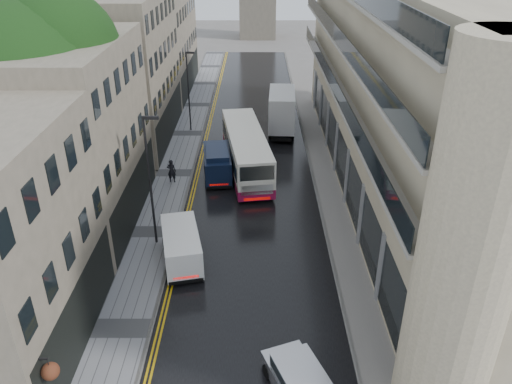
# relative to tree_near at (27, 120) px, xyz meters

# --- Properties ---
(road) EXTENTS (9.00, 85.00, 0.02)m
(road) POSITION_rel_tree_near_xyz_m (12.50, 7.50, -6.94)
(road) COLOR black
(road) RESTS_ON ground
(left_sidewalk) EXTENTS (2.70, 85.00, 0.12)m
(left_sidewalk) POSITION_rel_tree_near_xyz_m (6.65, 7.50, -6.89)
(left_sidewalk) COLOR gray
(left_sidewalk) RESTS_ON ground
(right_sidewalk) EXTENTS (1.80, 85.00, 0.12)m
(right_sidewalk) POSITION_rel_tree_near_xyz_m (17.90, 7.50, -6.89)
(right_sidewalk) COLOR slate
(right_sidewalk) RESTS_ON ground
(old_shop_row) EXTENTS (4.50, 56.00, 12.00)m
(old_shop_row) POSITION_rel_tree_near_xyz_m (3.05, 10.00, -0.95)
(old_shop_row) COLOR gray
(old_shop_row) RESTS_ON ground
(modern_block) EXTENTS (8.00, 40.00, 14.00)m
(modern_block) POSITION_rel_tree_near_xyz_m (22.80, 6.00, 0.05)
(modern_block) COLOR beige
(modern_block) RESTS_ON ground
(tree_near) EXTENTS (10.56, 10.56, 13.89)m
(tree_near) POSITION_rel_tree_near_xyz_m (0.00, 0.00, 0.00)
(tree_near) COLOR black
(tree_near) RESTS_ON ground
(tree_far) EXTENTS (9.24, 9.24, 12.46)m
(tree_far) POSITION_rel_tree_near_xyz_m (0.30, 13.00, -0.72)
(tree_far) COLOR black
(tree_far) RESTS_ON ground
(cream_bus) EXTENTS (4.18, 11.46, 3.06)m
(cream_bus) POSITION_rel_tree_near_xyz_m (11.34, 5.02, -5.40)
(cream_bus) COLOR white
(cream_bus) RESTS_ON road
(white_lorry) EXTENTS (2.59, 7.51, 3.89)m
(white_lorry) POSITION_rel_tree_near_xyz_m (13.99, 14.93, -4.98)
(white_lorry) COLOR silver
(white_lorry) RESTS_ON road
(white_van) EXTENTS (2.81, 4.72, 2.00)m
(white_van) POSITION_rel_tree_near_xyz_m (8.20, -5.47, -5.93)
(white_van) COLOR white
(white_van) RESTS_ON road
(navy_van) EXTENTS (2.42, 4.91, 2.41)m
(navy_van) POSITION_rel_tree_near_xyz_m (9.24, 5.33, -5.72)
(navy_van) COLOR black
(navy_van) RESTS_ON road
(pedestrian) EXTENTS (0.67, 0.47, 1.73)m
(pedestrian) POSITION_rel_tree_near_xyz_m (6.69, 5.99, -5.96)
(pedestrian) COLOR black
(pedestrian) RESTS_ON left_sidewalk
(lamp_post_near) EXTENTS (0.88, 0.23, 7.72)m
(lamp_post_near) POSITION_rel_tree_near_xyz_m (6.94, -1.93, -2.97)
(lamp_post_near) COLOR black
(lamp_post_near) RESTS_ON left_sidewalk
(lamp_post_far) EXTENTS (0.81, 0.29, 7.05)m
(lamp_post_far) POSITION_rel_tree_near_xyz_m (6.80, 16.60, -3.30)
(lamp_post_far) COLOR black
(lamp_post_far) RESTS_ON left_sidewalk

